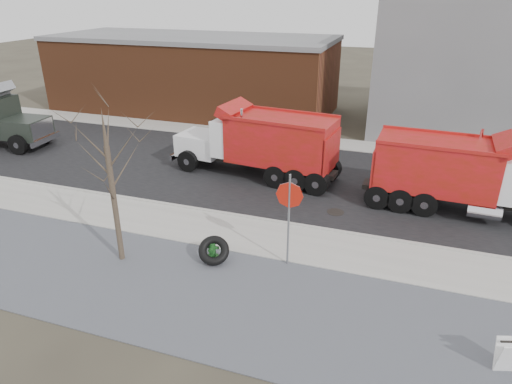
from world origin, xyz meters
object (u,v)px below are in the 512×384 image
at_px(truck_tire, 214,251).
at_px(sandwich_board, 510,356).
at_px(dump_truck_red_b, 261,141).
at_px(dump_truck_red_a, 462,173).
at_px(fire_hydrant, 212,248).
at_px(stop_sign, 289,206).

bearing_deg(truck_tire, sandwich_board, -13.75).
bearing_deg(truck_tire, dump_truck_red_b, 96.90).
distance_m(truck_tire, dump_truck_red_a, 10.34).
height_order(fire_hydrant, stop_sign, stop_sign).
relative_size(stop_sign, sandwich_board, 3.57).
height_order(truck_tire, dump_truck_red_b, dump_truck_red_b).
xyz_separation_m(fire_hydrant, stop_sign, (2.50, 0.44, 1.78)).
xyz_separation_m(fire_hydrant, dump_truck_red_a, (7.92, 6.50, 1.29)).
bearing_deg(truck_tire, stop_sign, 15.98).
bearing_deg(dump_truck_red_a, truck_tire, -136.60).
relative_size(truck_tire, dump_truck_red_b, 0.16).
xyz_separation_m(stop_sign, dump_truck_red_b, (-3.27, 7.07, -0.41)).
relative_size(fire_hydrant, sandwich_board, 0.92).
bearing_deg(sandwich_board, stop_sign, 138.99).
xyz_separation_m(truck_tire, sandwich_board, (8.50, -2.08, 0.03)).
bearing_deg(fire_hydrant, sandwich_board, -20.21).
height_order(fire_hydrant, sandwich_board, sandwich_board).
bearing_deg(stop_sign, sandwich_board, -3.21).
bearing_deg(dump_truck_red_b, sandwich_board, 140.32).
bearing_deg(stop_sign, fire_hydrant, -149.17).
bearing_deg(fire_hydrant, dump_truck_red_a, 34.07).
bearing_deg(fire_hydrant, dump_truck_red_b, 90.59).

